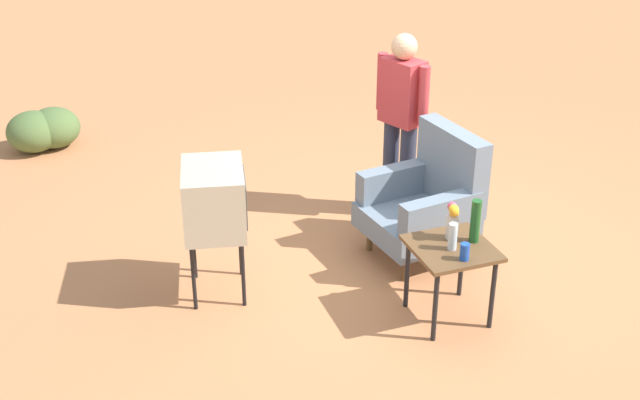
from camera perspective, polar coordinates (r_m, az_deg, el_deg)
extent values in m
plane|color=#C17A4C|center=(7.03, 6.38, -3.54)|extent=(60.00, 60.00, 0.00)
cylinder|color=brown|center=(6.98, 3.38, -2.59)|extent=(0.05, 0.05, 0.22)
cylinder|color=brown|center=(6.59, 5.75, -4.60)|extent=(0.05, 0.05, 0.22)
cylinder|color=brown|center=(7.24, 7.00, -1.61)|extent=(0.05, 0.05, 0.22)
cylinder|color=brown|center=(6.87, 9.48, -3.48)|extent=(0.05, 0.05, 0.22)
cube|color=slate|center=(6.81, 6.49, -1.50)|extent=(0.85, 0.85, 0.20)
cube|color=slate|center=(6.79, 8.92, 2.22)|extent=(0.77, 0.26, 0.64)
cube|color=slate|center=(6.94, 5.13, 1.28)|extent=(0.23, 0.70, 0.26)
cube|color=slate|center=(6.47, 8.16, -0.90)|extent=(0.23, 0.70, 0.26)
cylinder|color=black|center=(6.20, 5.92, -4.99)|extent=(0.04, 0.04, 0.56)
cylinder|color=black|center=(5.87, 7.80, -7.14)|extent=(0.04, 0.04, 0.56)
cylinder|color=black|center=(6.39, 9.56, -4.22)|extent=(0.04, 0.04, 0.56)
cylinder|color=black|center=(6.07, 11.59, -6.25)|extent=(0.04, 0.04, 0.56)
cube|color=brown|center=(5.97, 8.91, -3.24)|extent=(0.56, 0.56, 0.03)
cylinder|color=black|center=(6.21, -5.22, -4.97)|extent=(0.03, 0.03, 0.55)
cylinder|color=black|center=(6.58, -5.41, -2.96)|extent=(0.03, 0.03, 0.55)
cylinder|color=black|center=(6.21, -8.55, -5.17)|extent=(0.03, 0.03, 0.55)
cylinder|color=black|center=(6.59, -8.55, -3.15)|extent=(0.03, 0.03, 0.55)
cube|color=#BCB299|center=(6.15, -7.20, 0.09)|extent=(0.68, 0.56, 0.48)
cube|color=#383D3F|center=(6.15, -5.10, 0.21)|extent=(0.41, 0.10, 0.34)
cylinder|color=#2D3347|center=(7.53, 4.79, 2.42)|extent=(0.14, 0.14, 0.86)
cylinder|color=#2D3347|center=(7.41, 5.91, 1.94)|extent=(0.14, 0.14, 0.86)
cube|color=#BC383D|center=(7.21, 5.59, 7.32)|extent=(0.42, 0.34, 0.56)
cylinder|color=#BC383D|center=(7.35, 4.22, 8.00)|extent=(0.09, 0.09, 0.50)
cylinder|color=#BC383D|center=(7.05, 7.03, 7.03)|extent=(0.09, 0.09, 0.50)
sphere|color=#DBAD84|center=(7.09, 5.73, 10.29)|extent=(0.22, 0.22, 0.22)
cylinder|color=blue|center=(5.79, 9.76, -3.47)|extent=(0.07, 0.07, 0.12)
cylinder|color=silver|center=(5.88, 8.97, -2.46)|extent=(0.06, 0.06, 0.20)
cylinder|color=#1E5623|center=(5.98, 10.45, -1.41)|extent=(0.07, 0.07, 0.32)
cylinder|color=silver|center=(6.03, 8.94, -1.81)|extent=(0.09, 0.09, 0.18)
sphere|color=yellow|center=(5.96, 9.03, -0.63)|extent=(0.07, 0.07, 0.07)
sphere|color=#E04C66|center=(6.00, 8.94, -0.45)|extent=(0.07, 0.07, 0.07)
sphere|color=orange|center=(5.93, 9.07, -0.80)|extent=(0.07, 0.07, 0.07)
ellipsoid|color=#516B38|center=(9.33, -17.56, 4.69)|extent=(0.55, 0.55, 0.42)
ellipsoid|color=#516B38|center=(9.28, -18.82, 4.40)|extent=(0.55, 0.55, 0.42)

